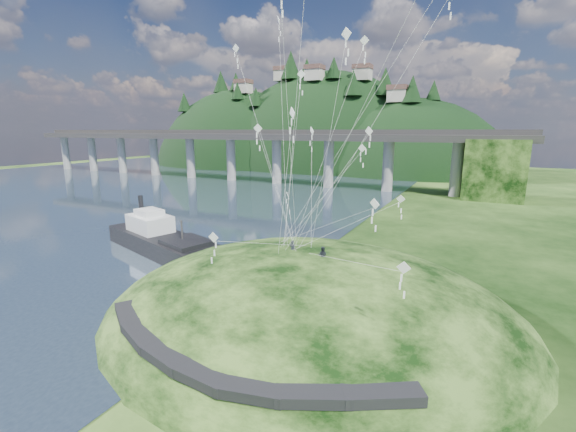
% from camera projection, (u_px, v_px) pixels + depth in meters
% --- Properties ---
extents(ground, '(320.00, 320.00, 0.00)m').
position_uv_depth(ground, '(217.00, 302.00, 34.04)').
color(ground, black).
rests_on(ground, ground).
extents(water, '(240.00, 240.00, 0.00)m').
position_uv_depth(water, '(50.00, 194.00, 91.93)').
color(water, '#2D3E53').
rests_on(water, ground).
extents(grass_hill, '(36.00, 32.00, 13.00)m').
position_uv_depth(grass_hill, '(309.00, 328.00, 32.58)').
color(grass_hill, black).
rests_on(grass_hill, ground).
extents(footpath, '(22.29, 5.84, 0.83)m').
position_uv_depth(footpath, '(217.00, 360.00, 21.81)').
color(footpath, black).
rests_on(footpath, ground).
extents(bridge, '(160.00, 11.00, 15.00)m').
position_uv_depth(bridge, '(295.00, 150.00, 104.59)').
color(bridge, '#2D2B2B').
rests_on(bridge, ground).
extents(far_ridge, '(153.00, 70.00, 94.50)m').
position_uv_depth(far_ridge, '(312.00, 185.00, 161.24)').
color(far_ridge, black).
rests_on(far_ridge, ground).
extents(work_barge, '(19.50, 10.44, 6.59)m').
position_uv_depth(work_barge, '(160.00, 238.00, 47.93)').
color(work_barge, black).
rests_on(work_barge, ground).
extents(wooden_dock, '(12.24, 6.50, 0.89)m').
position_uv_depth(wooden_dock, '(238.00, 272.00, 40.21)').
color(wooden_dock, '#372516').
rests_on(wooden_dock, ground).
extents(kite_flyers, '(3.63, 1.04, 1.60)m').
position_uv_depth(kite_flyers, '(312.00, 244.00, 31.40)').
color(kite_flyers, '#22252E').
rests_on(kite_flyers, ground).
extents(kite_swarm, '(19.89, 18.21, 21.58)m').
position_uv_depth(kite_swarm, '(325.00, 90.00, 30.55)').
color(kite_swarm, white).
rests_on(kite_swarm, ground).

